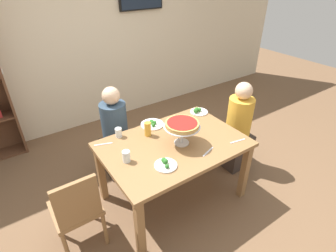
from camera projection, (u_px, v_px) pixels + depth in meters
ground_plane at (173, 196)px, 3.04m from camera, size 12.00×12.00×0.00m
rear_partition at (87, 34)px, 3.86m from camera, size 8.00×0.12×2.80m
dining_table at (174, 150)px, 2.71m from camera, size 1.42×0.97×0.74m
diner_far_left at (116, 138)px, 3.18m from camera, size 0.34×0.34×1.15m
diner_head_east at (237, 132)px, 3.29m from camera, size 0.34×0.34×1.15m
chair_head_west at (77, 209)px, 2.26m from camera, size 0.40×0.40×0.87m
deep_dish_pizza_stand at (182, 126)px, 2.55m from camera, size 0.36×0.36×0.24m
salad_plate_near_diner at (198, 111)px, 3.19m from camera, size 0.21×0.21×0.07m
salad_plate_far_diner at (166, 164)px, 2.35m from camera, size 0.21×0.21×0.06m
salad_plate_spare at (152, 124)px, 2.95m from camera, size 0.26×0.26×0.06m
beer_glass_amber_tall at (148, 129)px, 2.74m from camera, size 0.07×0.07×0.15m
water_glass_clear_near at (119, 133)px, 2.73m from camera, size 0.07×0.07×0.10m
water_glass_clear_far at (126, 156)px, 2.38m from camera, size 0.07×0.07×0.11m
cutlery_fork_near at (208, 152)px, 2.53m from camera, size 0.18×0.07×0.00m
cutlery_knife_near at (103, 144)px, 2.64m from camera, size 0.18×0.07×0.00m
cutlery_fork_far at (238, 141)px, 2.68m from camera, size 0.18×0.05×0.00m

